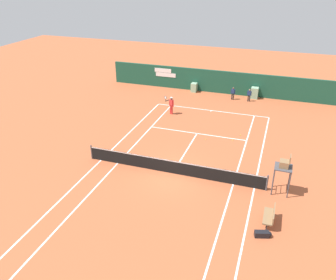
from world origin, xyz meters
The scene contains 12 objects.
ground_plane centered at (0.00, 0.58, 0.00)m, with size 80.00×80.00×0.01m.
tennis_net centered at (0.00, 0.00, 0.51)m, with size 12.10×0.10×1.07m.
sponsor_back_wall centered at (0.04, 16.97, 1.16)m, with size 25.00×1.02×2.40m.
umpire_chair centered at (6.79, 0.09, 1.76)m, with size 1.00×1.00×2.57m.
player_bench centered at (6.41, -3.03, 0.51)m, with size 0.54×1.46×0.88m.
equipment_bag centered at (6.21, -4.20, 0.16)m, with size 0.88×0.50×0.32m.
player_on_baseline centered at (-3.32, 9.66, 0.98)m, with size 0.82×0.65×1.85m.
ball_kid_centre_post centered at (1.39, 15.34, 0.75)m, with size 0.43×0.18×1.30m.
ball_kid_left_post centered at (3.02, 15.34, 0.74)m, with size 0.43×0.18×1.28m.
tennis_ball_mid_court centered at (3.41, 7.16, 0.03)m, with size 0.07×0.07×0.07m, color #CCE033.
tennis_ball_by_sideline centered at (2.97, 6.08, 0.03)m, with size 0.07×0.07×0.07m, color #CCE033.
tennis_ball_near_service_line centered at (0.93, 5.51, 0.03)m, with size 0.07×0.07×0.07m, color #CCE033.
Camera 1 is at (6.01, -18.49, 12.26)m, focal length 37.12 mm.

